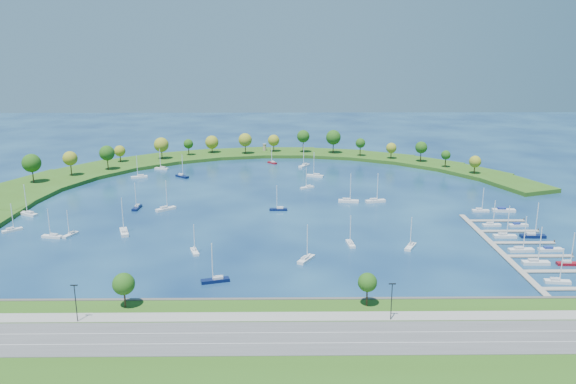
{
  "coord_description": "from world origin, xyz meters",
  "views": [
    {
      "loc": [
        2.22,
        -245.66,
        70.07
      ],
      "look_at": [
        5.0,
        5.0,
        4.0
      ],
      "focal_mm": 35.07,
      "sensor_mm": 36.0,
      "label": 1
    }
  ],
  "objects_px": {
    "moored_boat_5": "(411,246)",
    "moored_boat_14": "(162,168)",
    "moored_boat_17": "(182,176)",
    "docked_boat_2": "(536,262)",
    "moored_boat_1": "(348,200)",
    "docked_boat_6": "(505,235)",
    "docked_boat_4": "(521,249)",
    "moored_boat_4": "(70,234)",
    "docked_boat_8": "(492,224)",
    "moored_boat_15": "(375,200)",
    "moored_boat_0": "(272,162)",
    "moored_boat_7": "(29,213)",
    "harbor_tower": "(265,147)",
    "moored_boat_20": "(52,236)",
    "moored_boat_13": "(315,175)",
    "docked_boat_9": "(518,225)",
    "moored_boat_11": "(215,279)",
    "docked_boat_3": "(569,263)",
    "docked_boat_7": "(533,235)",
    "moored_boat_9": "(137,207)",
    "moored_boat_3": "(304,165)",
    "moored_boat_18": "(306,258)",
    "moored_boat_19": "(195,251)",
    "moored_boat_8": "(124,231)",
    "dock_system": "(519,249)",
    "moored_boat_12": "(307,187)",
    "docked_boat_5": "(550,249)",
    "moored_boat_21": "(278,209)",
    "moored_boat_16": "(139,176)",
    "moored_boat_2": "(12,229)",
    "docked_boat_10": "(480,210)",
    "docked_boat_11": "(503,210)",
    "moored_boat_6": "(350,243)",
    "moored_boat_10": "(166,208)",
    "docked_boat_0": "(557,280)"
  },
  "relations": [
    {
      "from": "moored_boat_5",
      "to": "moored_boat_14",
      "type": "relative_size",
      "value": 0.96
    },
    {
      "from": "moored_boat_17",
      "to": "docked_boat_2",
      "type": "xyz_separation_m",
      "value": [
        137.59,
        -126.18,
        -0.0
      ]
    },
    {
      "from": "moored_boat_1",
      "to": "docked_boat_6",
      "type": "distance_m",
      "value": 72.13
    },
    {
      "from": "docked_boat_4",
      "to": "moored_boat_5",
      "type": "bearing_deg",
      "value": 171.02
    },
    {
      "from": "moored_boat_4",
      "to": "docked_boat_8",
      "type": "xyz_separation_m",
      "value": [
        163.21,
        9.94,
        0.01
      ]
    },
    {
      "from": "moored_boat_15",
      "to": "moored_boat_1",
      "type": "bearing_deg",
      "value": 166.08
    },
    {
      "from": "docked_boat_2",
      "to": "docked_boat_4",
      "type": "relative_size",
      "value": 1.01
    },
    {
      "from": "moored_boat_0",
      "to": "moored_boat_7",
      "type": "bearing_deg",
      "value": 96.13
    },
    {
      "from": "harbor_tower",
      "to": "moored_boat_20",
      "type": "relative_size",
      "value": 0.4
    },
    {
      "from": "moored_boat_13",
      "to": "moored_boat_15",
      "type": "bearing_deg",
      "value": 136.06
    },
    {
      "from": "docked_boat_9",
      "to": "moored_boat_11",
      "type": "bearing_deg",
      "value": -160.76
    },
    {
      "from": "harbor_tower",
      "to": "moored_boat_13",
      "type": "height_order",
      "value": "moored_boat_13"
    },
    {
      "from": "docked_boat_3",
      "to": "docked_boat_7",
      "type": "xyz_separation_m",
      "value": [
        -0.03,
        27.12,
        0.07
      ]
    },
    {
      "from": "harbor_tower",
      "to": "moored_boat_9",
      "type": "relative_size",
      "value": 0.37
    },
    {
      "from": "moored_boat_0",
      "to": "moored_boat_3",
      "type": "bearing_deg",
      "value": -156.83
    },
    {
      "from": "moored_boat_11",
      "to": "moored_boat_18",
      "type": "relative_size",
      "value": 1.01
    },
    {
      "from": "moored_boat_19",
      "to": "docked_boat_2",
      "type": "bearing_deg",
      "value": 65.54
    },
    {
      "from": "moored_boat_13",
      "to": "moored_boat_19",
      "type": "distance_m",
      "value": 124.5
    },
    {
      "from": "moored_boat_8",
      "to": "harbor_tower",
      "type": "bearing_deg",
      "value": -36.65
    },
    {
      "from": "moored_boat_17",
      "to": "dock_system",
      "type": "bearing_deg",
      "value": 2.79
    },
    {
      "from": "moored_boat_12",
      "to": "docked_boat_5",
      "type": "relative_size",
      "value": 1.26
    },
    {
      "from": "moored_boat_7",
      "to": "moored_boat_21",
      "type": "height_order",
      "value": "moored_boat_7"
    },
    {
      "from": "moored_boat_5",
      "to": "moored_boat_17",
      "type": "bearing_deg",
      "value": -109.5
    },
    {
      "from": "moored_boat_9",
      "to": "docked_boat_3",
      "type": "bearing_deg",
      "value": 70.66
    },
    {
      "from": "moored_boat_3",
      "to": "docked_boat_8",
      "type": "xyz_separation_m",
      "value": [
        70.12,
        -112.65,
        -0.08
      ]
    },
    {
      "from": "harbor_tower",
      "to": "moored_boat_21",
      "type": "bearing_deg",
      "value": -85.7
    },
    {
      "from": "moored_boat_1",
      "to": "docked_boat_7",
      "type": "height_order",
      "value": "same"
    },
    {
      "from": "moored_boat_5",
      "to": "moored_boat_16",
      "type": "xyz_separation_m",
      "value": [
        -122.81,
        109.29,
        0.03
      ]
    },
    {
      "from": "moored_boat_4",
      "to": "docked_boat_5",
      "type": "relative_size",
      "value": 1.21
    },
    {
      "from": "docked_boat_6",
      "to": "moored_boat_17",
      "type": "bearing_deg",
      "value": 146.19
    },
    {
      "from": "docked_boat_7",
      "to": "moored_boat_2",
      "type": "bearing_deg",
      "value": -179.59
    },
    {
      "from": "moored_boat_1",
      "to": "docked_boat_8",
      "type": "distance_m",
      "value": 63.7
    },
    {
      "from": "moored_boat_3",
      "to": "docked_boat_10",
      "type": "distance_m",
      "value": 117.77
    },
    {
      "from": "moored_boat_17",
      "to": "moored_boat_19",
      "type": "height_order",
      "value": "moored_boat_17"
    },
    {
      "from": "moored_boat_13",
      "to": "moored_boat_15",
      "type": "xyz_separation_m",
      "value": [
        24.54,
        -51.02,
        -0.0
      ]
    },
    {
      "from": "harbor_tower",
      "to": "moored_boat_20",
      "type": "xyz_separation_m",
      "value": [
        -74.49,
        -166.38,
        -3.39
      ]
    },
    {
      "from": "dock_system",
      "to": "docked_boat_10",
      "type": "relative_size",
      "value": 7.72
    },
    {
      "from": "docked_boat_10",
      "to": "docked_boat_11",
      "type": "height_order",
      "value": "docked_boat_10"
    },
    {
      "from": "docked_boat_2",
      "to": "moored_boat_6",
      "type": "bearing_deg",
      "value": 164.06
    },
    {
      "from": "moored_boat_6",
      "to": "moored_boat_13",
      "type": "xyz_separation_m",
      "value": [
        -6.46,
        107.49,
        0.08
      ]
    },
    {
      "from": "docked_boat_7",
      "to": "docked_boat_10",
      "type": "relative_size",
      "value": 1.27
    },
    {
      "from": "moored_boat_2",
      "to": "moored_boat_5",
      "type": "distance_m",
      "value": 151.39
    },
    {
      "from": "moored_boat_20",
      "to": "docked_boat_8",
      "type": "height_order",
      "value": "moored_boat_20"
    },
    {
      "from": "docked_boat_4",
      "to": "docked_boat_5",
      "type": "height_order",
      "value": "docked_boat_4"
    },
    {
      "from": "moored_boat_10",
      "to": "docked_boat_0",
      "type": "bearing_deg",
      "value": -70.49
    },
    {
      "from": "moored_boat_4",
      "to": "docked_boat_7",
      "type": "height_order",
      "value": "docked_boat_7"
    },
    {
      "from": "harbor_tower",
      "to": "moored_boat_5",
      "type": "distance_m",
      "value": 187.64
    },
    {
      "from": "docked_boat_9",
      "to": "docked_boat_10",
      "type": "relative_size",
      "value": 0.73
    },
    {
      "from": "dock_system",
      "to": "moored_boat_10",
      "type": "bearing_deg",
      "value": 159.31
    },
    {
      "from": "moored_boat_2",
      "to": "moored_boat_3",
      "type": "bearing_deg",
      "value": 0.19
    }
  ]
}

